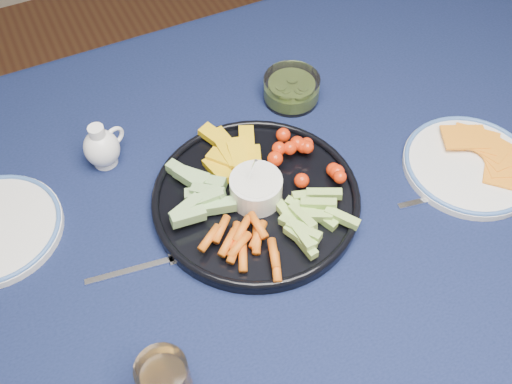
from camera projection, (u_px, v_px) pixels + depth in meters
name	position (u px, v px, depth m)	size (l,w,h in m)	color
dining_table	(311.00, 218.00, 1.04)	(1.67, 1.07, 0.75)	#472B17
crudite_platter	(255.00, 196.00, 0.94)	(0.35, 0.35, 0.11)	black
creamer_pitcher	(102.00, 147.00, 0.98)	(0.08, 0.06, 0.09)	white
pickle_bowl	(291.00, 90.00, 1.09)	(0.11, 0.11, 0.05)	silver
cheese_plate	(470.00, 164.00, 0.99)	(0.23, 0.23, 0.03)	white
juice_tumbler	(165.00, 381.00, 0.74)	(0.07, 0.07, 0.08)	silver
fork_left	(148.00, 266.00, 0.88)	(0.17, 0.04, 0.00)	white
fork_right	(454.00, 194.00, 0.96)	(0.17, 0.05, 0.00)	white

